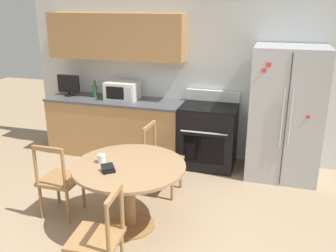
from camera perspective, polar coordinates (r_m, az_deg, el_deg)
name	(u,v)px	position (r m, az deg, el deg)	size (l,w,h in m)	color
ground_plane	(130,252)	(3.92, -5.80, -18.62)	(14.00, 14.00, 0.00)	#9E8466
back_wall	(172,64)	(5.74, 0.64, 9.49)	(5.20, 0.44, 2.60)	silver
kitchen_counter	(116,127)	(5.99, -7.90, -0.10)	(2.15, 0.64, 0.90)	#AD7F4C
refrigerator	(286,114)	(5.29, 17.49, 1.78)	(0.94, 0.75, 1.81)	#B2B5BA
oven_range	(208,135)	(5.54, 6.12, -1.42)	(0.80, 0.68, 1.08)	black
microwave	(123,90)	(5.83, -6.95, 5.41)	(0.49, 0.38, 0.27)	white
countertop_tv	(69,85)	(6.19, -14.91, 6.12)	(0.36, 0.16, 0.33)	black
counter_bottle	(95,91)	(6.02, -11.04, 5.27)	(0.07, 0.07, 0.27)	#2D6B38
dining_table	(130,178)	(3.99, -5.87, -7.83)	(1.18, 1.18, 0.74)	#997551
dining_chair_near	(99,239)	(3.38, -10.53, -16.56)	(0.45, 0.45, 0.90)	#9E7042
dining_chair_far	(162,161)	(4.75, -0.99, -5.28)	(0.45, 0.45, 0.90)	#9E7042
dining_chair_left	(60,180)	(4.43, -16.20, -7.95)	(0.42, 0.42, 0.90)	#9E7042
candle_glass	(102,159)	(4.01, -10.08, -4.97)	(0.08, 0.08, 0.09)	silver
wallet	(108,169)	(3.80, -9.11, -6.47)	(0.17, 0.17, 0.07)	black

